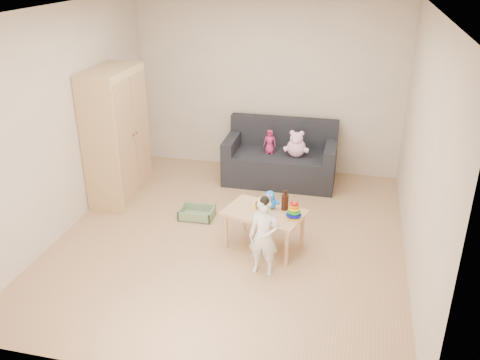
% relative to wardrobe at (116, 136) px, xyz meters
% --- Properties ---
extents(room, '(4.50, 4.50, 4.50)m').
position_rel_wardrobe_xyz_m(room, '(1.74, -0.73, 0.41)').
color(room, tan).
rests_on(room, ground).
extents(wardrobe, '(0.50, 0.99, 1.78)m').
position_rel_wardrobe_xyz_m(wardrobe, '(0.00, 0.00, 0.00)').
color(wardrobe, tan).
rests_on(wardrobe, ground).
extents(sofa, '(1.60, 0.81, 0.45)m').
position_rel_wardrobe_xyz_m(sofa, '(2.04, 1.01, -0.67)').
color(sofa, black).
rests_on(sofa, ground).
extents(play_table, '(0.98, 0.76, 0.46)m').
position_rel_wardrobe_xyz_m(play_table, '(2.16, -0.83, -0.66)').
color(play_table, '#E2AD7C').
rests_on(play_table, ground).
extents(storage_bin, '(0.43, 0.33, 0.13)m').
position_rel_wardrobe_xyz_m(storage_bin, '(1.19, -0.34, -0.83)').
color(storage_bin, gray).
rests_on(storage_bin, ground).
extents(toddler, '(0.32, 0.23, 0.85)m').
position_rel_wardrobe_xyz_m(toddler, '(2.25, -1.34, -0.47)').
color(toddler, white).
rests_on(toddler, ground).
extents(pink_bear, '(0.32, 0.28, 0.32)m').
position_rel_wardrobe_xyz_m(pink_bear, '(2.28, 0.93, -0.28)').
color(pink_bear, '#FFBBE5').
rests_on(pink_bear, sofa).
extents(doll, '(0.19, 0.14, 0.35)m').
position_rel_wardrobe_xyz_m(doll, '(1.89, 0.96, -0.27)').
color(doll, '#C62563').
rests_on(doll, sofa).
extents(ring_stacker, '(0.17, 0.17, 0.19)m').
position_rel_wardrobe_xyz_m(ring_stacker, '(2.49, -0.90, -0.36)').
color(ring_stacker, yellow).
rests_on(ring_stacker, play_table).
extents(brown_bottle, '(0.08, 0.08, 0.23)m').
position_rel_wardrobe_xyz_m(brown_bottle, '(2.37, -0.73, -0.34)').
color(brown_bottle, black).
rests_on(brown_bottle, play_table).
extents(blue_plush, '(0.23, 0.22, 0.22)m').
position_rel_wardrobe_xyz_m(blue_plush, '(2.20, -0.74, -0.32)').
color(blue_plush, '#1C81FF').
rests_on(blue_plush, play_table).
extents(wooden_figure, '(0.05, 0.04, 0.11)m').
position_rel_wardrobe_xyz_m(wooden_figure, '(2.06, -0.80, -0.38)').
color(wooden_figure, brown).
rests_on(wooden_figure, play_table).
extents(yellow_book, '(0.23, 0.23, 0.02)m').
position_rel_wardrobe_xyz_m(yellow_book, '(2.13, -0.68, -0.43)').
color(yellow_book, yellow).
rests_on(yellow_book, play_table).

